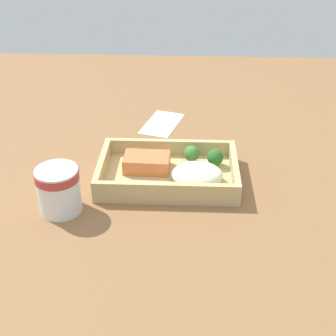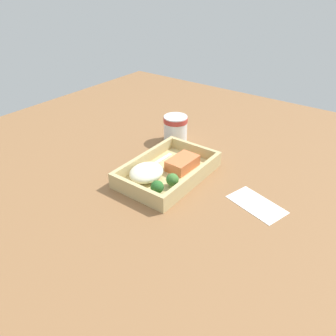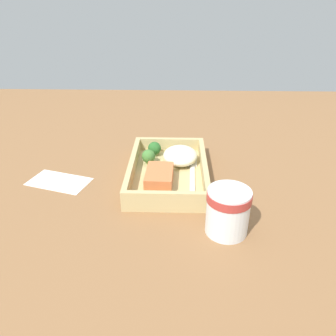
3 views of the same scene
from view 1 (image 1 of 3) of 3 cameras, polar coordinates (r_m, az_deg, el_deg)
ground_plane at (r=97.75cm, az=0.00°, el=-1.84°), size 160.00×160.00×2.00cm
takeout_tray at (r=96.88cm, az=0.00°, el=-1.06°), size 28.33×18.32×1.20cm
tray_rim at (r=95.67cm, az=0.00°, el=0.08°), size 28.33×18.32×3.33cm
salmon_fillet at (r=97.53cm, az=-2.60°, el=0.67°), size 9.64×6.33×3.18cm
mashed_potatoes at (r=93.01cm, az=3.59°, el=-0.82°), size 10.19×8.65×3.84cm
broccoli_floret_1 at (r=99.71cm, az=2.91°, el=1.75°), size 3.38×3.38×3.86cm
broccoli_floret_2 at (r=98.94cm, az=5.78°, el=1.29°), size 3.45×3.45×3.79cm
fork at (r=91.56cm, az=-0.02°, el=-2.60°), size 15.85×2.33×0.44cm
paper_cup at (r=87.97cm, az=-13.20°, el=-2.37°), size 8.08×8.08×8.87cm
receipt_slip at (r=119.62cm, az=-0.74°, el=5.46°), size 11.45×15.72×0.24cm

